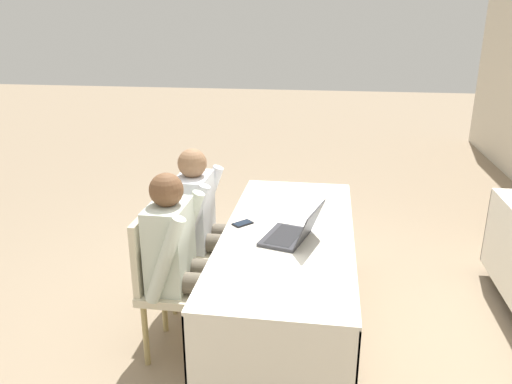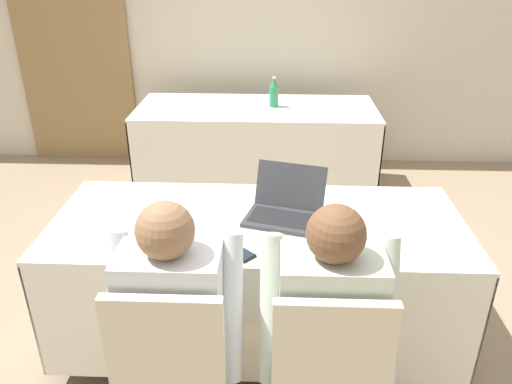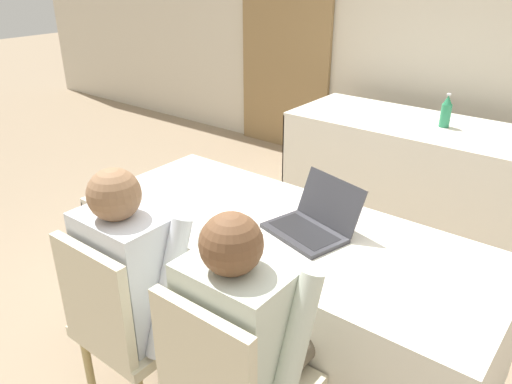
{
  "view_description": "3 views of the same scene",
  "coord_description": "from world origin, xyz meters",
  "px_view_note": "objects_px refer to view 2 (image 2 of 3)",
  "views": [
    {
      "loc": [
        2.88,
        0.22,
        2.02
      ],
      "look_at": [
        0.0,
        -0.21,
        1.0
      ],
      "focal_mm": 35.0,
      "sensor_mm": 36.0,
      "label": 1
    },
    {
      "loc": [
        0.08,
        -2.1,
        1.91
      ],
      "look_at": [
        0.0,
        -0.21,
        1.0
      ],
      "focal_mm": 35.0,
      "sensor_mm": 36.0,
      "label": 2
    },
    {
      "loc": [
        1.14,
        -1.66,
        1.86
      ],
      "look_at": [
        0.0,
        -0.21,
        1.0
      ],
      "focal_mm": 35.0,
      "sensor_mm": 36.0,
      "label": 3
    }
  ],
  "objects_px": {
    "laptop": "(285,209)",
    "cell_phone": "(240,253)",
    "chair_near_left": "(176,365)",
    "person_white_shirt": "(326,317)",
    "chair_near_right": "(326,369)",
    "water_bottle": "(274,93)",
    "person_checkered_shirt": "(178,313)"
  },
  "relations": [
    {
      "from": "laptop",
      "to": "cell_phone",
      "type": "distance_m",
      "value": 0.39
    },
    {
      "from": "cell_phone",
      "to": "chair_near_left",
      "type": "xyz_separation_m",
      "value": [
        -0.22,
        -0.41,
        -0.24
      ]
    },
    {
      "from": "laptop",
      "to": "cell_phone",
      "type": "bearing_deg",
      "value": -104.55
    },
    {
      "from": "cell_phone",
      "to": "person_white_shirt",
      "type": "bearing_deg",
      "value": -88.47
    },
    {
      "from": "cell_phone",
      "to": "chair_near_right",
      "type": "bearing_deg",
      "value": -96.87
    },
    {
      "from": "chair_near_right",
      "to": "laptop",
      "type": "bearing_deg",
      "value": -78.45
    },
    {
      "from": "water_bottle",
      "to": "chair_near_left",
      "type": "distance_m",
      "value": 2.7
    },
    {
      "from": "chair_near_right",
      "to": "person_white_shirt",
      "type": "xyz_separation_m",
      "value": [
        0.0,
        0.1,
        0.16
      ]
    },
    {
      "from": "person_white_shirt",
      "to": "chair_near_left",
      "type": "bearing_deg",
      "value": 10.49
    },
    {
      "from": "chair_near_right",
      "to": "person_checkered_shirt",
      "type": "height_order",
      "value": "person_checkered_shirt"
    },
    {
      "from": "chair_near_right",
      "to": "person_checkered_shirt",
      "type": "xyz_separation_m",
      "value": [
        -0.56,
        0.1,
        0.16
      ]
    },
    {
      "from": "water_bottle",
      "to": "chair_near_right",
      "type": "distance_m",
      "value": 2.69
    },
    {
      "from": "water_bottle",
      "to": "chair_near_left",
      "type": "height_order",
      "value": "water_bottle"
    },
    {
      "from": "water_bottle",
      "to": "person_white_shirt",
      "type": "distance_m",
      "value": 2.57
    },
    {
      "from": "water_bottle",
      "to": "chair_near_right",
      "type": "xyz_separation_m",
      "value": [
        0.22,
        -2.65,
        -0.34
      ]
    },
    {
      "from": "laptop",
      "to": "water_bottle",
      "type": "bearing_deg",
      "value": 107.36
    },
    {
      "from": "chair_near_right",
      "to": "water_bottle",
      "type": "bearing_deg",
      "value": -85.21
    },
    {
      "from": "laptop",
      "to": "chair_near_left",
      "type": "bearing_deg",
      "value": -103.53
    },
    {
      "from": "chair_near_left",
      "to": "chair_near_right",
      "type": "relative_size",
      "value": 1.0
    },
    {
      "from": "laptop",
      "to": "cell_phone",
      "type": "relative_size",
      "value": 2.87
    },
    {
      "from": "water_bottle",
      "to": "person_white_shirt",
      "type": "xyz_separation_m",
      "value": [
        0.22,
        -2.55,
        -0.18
      ]
    },
    {
      "from": "cell_phone",
      "to": "person_white_shirt",
      "type": "height_order",
      "value": "person_white_shirt"
    },
    {
      "from": "chair_near_left",
      "to": "person_white_shirt",
      "type": "xyz_separation_m",
      "value": [
        0.56,
        0.1,
        0.16
      ]
    },
    {
      "from": "person_white_shirt",
      "to": "water_bottle",
      "type": "bearing_deg",
      "value": -85.02
    },
    {
      "from": "cell_phone",
      "to": "chair_near_right",
      "type": "height_order",
      "value": "chair_near_right"
    },
    {
      "from": "water_bottle",
      "to": "person_checkered_shirt",
      "type": "distance_m",
      "value": 2.58
    },
    {
      "from": "chair_near_right",
      "to": "cell_phone",
      "type": "bearing_deg",
      "value": -49.72
    },
    {
      "from": "chair_near_left",
      "to": "person_checkered_shirt",
      "type": "height_order",
      "value": "person_checkered_shirt"
    },
    {
      "from": "cell_phone",
      "to": "water_bottle",
      "type": "xyz_separation_m",
      "value": [
        0.12,
        2.25,
        0.11
      ]
    },
    {
      "from": "cell_phone",
      "to": "chair_near_left",
      "type": "relative_size",
      "value": 0.16
    },
    {
      "from": "laptop",
      "to": "chair_near_right",
      "type": "relative_size",
      "value": 0.45
    },
    {
      "from": "person_checkered_shirt",
      "to": "cell_phone",
      "type": "bearing_deg",
      "value": -125.43
    }
  ]
}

